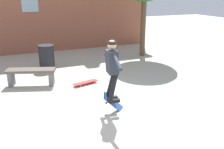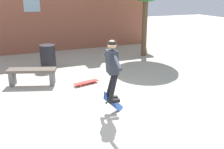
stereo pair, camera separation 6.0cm
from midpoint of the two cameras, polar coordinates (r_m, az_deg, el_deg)
name	(u,v)px [view 1 (the left image)]	position (r m, az deg, el deg)	size (l,w,h in m)	color
ground_plane	(101,117)	(5.84, -2.76, -9.68)	(40.00, 40.00, 0.00)	#B2AD9E
park_bench	(31,74)	(7.98, -18.22, 0.13)	(1.51, 0.87, 0.52)	brown
trash_bin	(47,57)	(9.48, -14.89, 3.98)	(0.59, 0.59, 0.90)	black
skater	(112,65)	(5.59, -0.29, 2.08)	(0.33, 1.29, 1.45)	#282D38
skateboard_flipping	(114,104)	(6.03, 0.26, -6.67)	(0.64, 0.26, 0.65)	#2D519E
skateboard_resting	(85,82)	(7.78, -6.31, -1.79)	(0.83, 0.38, 0.08)	red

